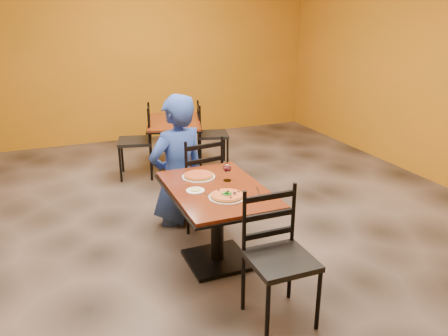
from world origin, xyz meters
name	(u,v)px	position (x,y,z in m)	size (l,w,h in m)	color
floor	(200,238)	(0.00, 0.00, 0.00)	(7.00, 8.00, 0.01)	black
wall_back	(121,54)	(0.00, 4.00, 1.50)	(7.00, 0.01, 3.00)	#BB6C14
table_main	(217,208)	(0.00, -0.50, 0.56)	(0.83, 1.23, 0.75)	#63280F
table_second	(175,134)	(0.35, 2.06, 0.55)	(1.02, 1.26, 0.75)	#63280F
chair_main_near	(281,261)	(0.14, -1.44, 0.51)	(0.46, 0.46, 1.01)	black
chair_main_far	(196,180)	(0.09, 0.36, 0.51)	(0.46, 0.46, 1.01)	black
chair_second_left	(135,142)	(-0.22, 2.06, 0.50)	(0.46, 0.46, 1.01)	black
chair_second_right	(213,135)	(0.93, 2.06, 0.48)	(0.43, 0.43, 0.96)	black
diner	(177,160)	(-0.08, 0.48, 0.71)	(0.68, 0.45, 1.43)	navy
plate_main	(227,197)	(0.00, -0.73, 0.76)	(0.31, 0.31, 0.01)	white
pizza_main	(227,195)	(0.00, -0.73, 0.77)	(0.28, 0.28, 0.02)	maroon
plate_far	(199,177)	(-0.06, -0.19, 0.76)	(0.31, 0.31, 0.01)	white
pizza_far	(199,175)	(-0.06, -0.19, 0.77)	(0.28, 0.28, 0.02)	#BC6424
side_plate	(195,191)	(-0.20, -0.50, 0.76)	(0.16, 0.16, 0.01)	white
dip	(195,190)	(-0.20, -0.50, 0.76)	(0.09, 0.09, 0.01)	tan
wine_glass	(227,171)	(0.15, -0.37, 0.84)	(0.08, 0.08, 0.18)	white
fork	(212,197)	(-0.12, -0.68, 0.75)	(0.01, 0.19, 0.00)	silver
knife	(258,191)	(0.30, -0.72, 0.75)	(0.01, 0.21, 0.00)	silver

